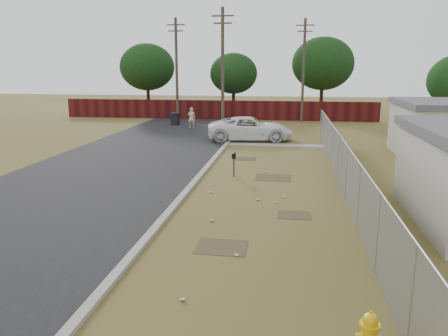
% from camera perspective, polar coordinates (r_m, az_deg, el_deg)
% --- Properties ---
extents(ground, '(120.00, 120.00, 0.00)m').
position_cam_1_polar(ground, '(16.84, 5.02, -3.75)').
color(ground, brown).
rests_on(ground, ground).
extents(street, '(15.10, 60.00, 0.12)m').
position_cam_1_polar(street, '(25.80, -8.95, 2.07)').
color(street, black).
rests_on(street, ground).
extents(chainlink_fence, '(0.10, 27.06, 2.02)m').
position_cam_1_polar(chainlink_fence, '(17.73, 15.40, -0.65)').
color(chainlink_fence, gray).
rests_on(chainlink_fence, ground).
extents(privacy_fence, '(30.00, 0.12, 1.80)m').
position_cam_1_polar(privacy_fence, '(41.87, -1.01, 7.60)').
color(privacy_fence, '#49130F').
rests_on(privacy_fence, ground).
extents(utility_poles, '(12.60, 8.24, 9.00)m').
position_cam_1_polar(utility_poles, '(37.05, 1.47, 12.78)').
color(utility_poles, '#4E4134').
rests_on(utility_poles, ground).
extents(horizon_trees, '(33.32, 31.94, 7.78)m').
position_cam_1_polar(horizon_trees, '(39.65, 8.64, 12.56)').
color(horizon_trees, '#302115').
rests_on(horizon_trees, ground).
extents(mailbox, '(0.19, 0.48, 1.10)m').
position_cam_1_polar(mailbox, '(19.67, 1.30, 1.37)').
color(mailbox, brown).
rests_on(mailbox, ground).
extents(pickup_truck, '(6.06, 3.45, 1.59)m').
position_cam_1_polar(pickup_truck, '(29.71, 3.46, 5.16)').
color(pickup_truck, white).
rests_on(pickup_truck, ground).
extents(pedestrian, '(0.62, 0.42, 1.68)m').
position_cam_1_polar(pedestrian, '(35.78, -4.26, 6.55)').
color(pedestrian, beige).
rests_on(pedestrian, ground).
extents(trash_bin, '(0.73, 0.81, 1.04)m').
position_cam_1_polar(trash_bin, '(37.95, -6.39, 6.41)').
color(trash_bin, black).
rests_on(trash_bin, ground).
extents(scattered_litter, '(3.00, 11.96, 0.07)m').
position_cam_1_polar(scattered_litter, '(15.23, 2.79, -5.38)').
color(scattered_litter, silver).
rests_on(scattered_litter, ground).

